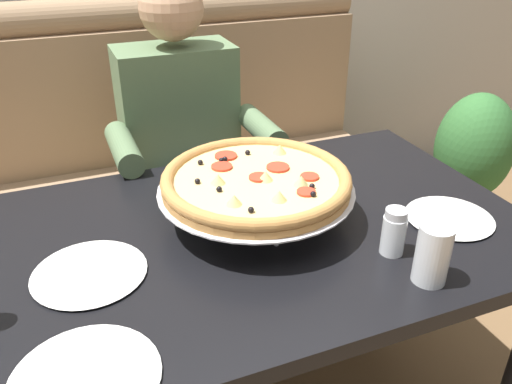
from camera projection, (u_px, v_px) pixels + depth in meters
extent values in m
cube|color=#937556|center=(185.00, 238.00, 2.16)|extent=(1.80, 0.60, 0.46)
cube|color=#937556|center=(155.00, 103.00, 2.26)|extent=(1.80, 0.18, 0.65)
cylinder|color=#937556|center=(146.00, 13.00, 2.08)|extent=(1.80, 0.14, 0.14)
cube|color=black|center=(254.00, 235.00, 1.30)|extent=(1.37, 0.85, 0.04)
cylinder|color=black|center=(20.00, 319.00, 1.57)|extent=(0.06, 0.06, 0.69)
cylinder|color=black|center=(370.00, 234.00, 1.97)|extent=(0.06, 0.06, 0.69)
cube|color=#2D3342|center=(199.00, 201.00, 1.81)|extent=(0.34, 0.40, 0.15)
cylinder|color=#2D3342|center=(197.00, 323.00, 1.72)|extent=(0.11, 0.11, 0.46)
cylinder|color=#2D3342|center=(253.00, 307.00, 1.78)|extent=(0.11, 0.11, 0.46)
cube|color=#56704C|center=(179.00, 124.00, 1.89)|extent=(0.40, 0.22, 0.56)
cylinder|color=#56704C|center=(124.00, 148.00, 1.62)|extent=(0.08, 0.28, 0.08)
cylinder|color=#56704C|center=(261.00, 128.00, 1.77)|extent=(0.08, 0.28, 0.08)
sphere|color=tan|center=(172.00, 8.00, 1.68)|extent=(0.21, 0.21, 0.21)
cylinder|color=silver|center=(277.00, 230.00, 1.21)|extent=(0.01, 0.01, 0.08)
cylinder|color=silver|center=(207.00, 201.00, 1.33)|extent=(0.01, 0.01, 0.08)
cylinder|color=silver|center=(285.00, 185.00, 1.40)|extent=(0.01, 0.01, 0.08)
torus|color=silver|center=(256.00, 191.00, 1.29)|extent=(0.27, 0.27, 0.01)
cylinder|color=silver|center=(256.00, 189.00, 1.29)|extent=(0.49, 0.49, 0.00)
cylinder|color=#B77F42|center=(256.00, 185.00, 1.29)|extent=(0.46, 0.46, 0.02)
torus|color=#B77F42|center=(256.00, 178.00, 1.28)|extent=(0.47, 0.47, 0.03)
cylinder|color=#E5C17A|center=(256.00, 180.00, 1.28)|extent=(0.40, 0.40, 0.01)
cylinder|color=red|center=(222.00, 167.00, 1.32)|extent=(0.05, 0.05, 0.01)
cylinder|color=red|center=(306.00, 192.00, 1.21)|extent=(0.04, 0.04, 0.01)
cylinder|color=red|center=(310.00, 177.00, 1.28)|extent=(0.05, 0.05, 0.01)
cylinder|color=red|center=(278.00, 167.00, 1.32)|extent=(0.06, 0.06, 0.01)
cylinder|color=red|center=(259.00, 177.00, 1.27)|extent=(0.05, 0.05, 0.01)
cylinder|color=red|center=(226.00, 156.00, 1.38)|extent=(0.06, 0.06, 0.01)
sphere|color=black|center=(313.00, 194.00, 1.19)|extent=(0.01, 0.01, 0.01)
sphere|color=black|center=(197.00, 181.00, 1.25)|extent=(0.01, 0.01, 0.01)
sphere|color=black|center=(200.00, 162.00, 1.34)|extent=(0.01, 0.01, 0.01)
sphere|color=black|center=(312.00, 186.00, 1.23)|extent=(0.01, 0.01, 0.01)
sphere|color=black|center=(225.00, 159.00, 1.36)|extent=(0.01, 0.01, 0.01)
sphere|color=black|center=(251.00, 210.00, 1.13)|extent=(0.01, 0.01, 0.01)
sphere|color=black|center=(248.00, 152.00, 1.39)|extent=(0.01, 0.01, 0.01)
sphere|color=black|center=(222.00, 160.00, 1.35)|extent=(0.01, 0.01, 0.01)
sphere|color=black|center=(219.00, 189.00, 1.21)|extent=(0.01, 0.01, 0.01)
cone|color=#CCC675|center=(266.00, 176.00, 1.26)|extent=(0.04, 0.04, 0.02)
cone|color=#CCC675|center=(218.00, 179.00, 1.25)|extent=(0.04, 0.04, 0.02)
cone|color=#CCC675|center=(234.00, 200.00, 1.16)|extent=(0.04, 0.04, 0.02)
cone|color=#CCC675|center=(279.00, 196.00, 1.17)|extent=(0.04, 0.04, 0.02)
cone|color=#CCC675|center=(301.00, 181.00, 1.24)|extent=(0.04, 0.04, 0.02)
cone|color=#CCC675|center=(280.00, 149.00, 1.40)|extent=(0.04, 0.04, 0.02)
cylinder|color=white|center=(393.00, 235.00, 1.18)|extent=(0.05, 0.05, 0.09)
cylinder|color=#A82D19|center=(392.00, 243.00, 1.19)|extent=(0.05, 0.05, 0.05)
cylinder|color=silver|center=(397.00, 214.00, 1.15)|extent=(0.05, 0.05, 0.02)
cylinder|color=white|center=(85.00, 379.00, 0.88)|extent=(0.18, 0.18, 0.01)
cone|color=white|center=(84.00, 375.00, 0.87)|extent=(0.26, 0.26, 0.01)
cylinder|color=white|center=(449.00, 218.00, 1.33)|extent=(0.15, 0.15, 0.01)
cone|color=white|center=(450.00, 215.00, 1.32)|extent=(0.22, 0.22, 0.01)
cylinder|color=white|center=(90.00, 273.00, 1.13)|extent=(0.17, 0.17, 0.01)
cone|color=white|center=(89.00, 270.00, 1.12)|extent=(0.25, 0.25, 0.01)
cylinder|color=silver|center=(433.00, 254.00, 1.08)|extent=(0.07, 0.07, 0.13)
cylinder|color=#4C2814|center=(431.00, 262.00, 1.09)|extent=(0.06, 0.06, 0.09)
cylinder|color=brown|center=(461.00, 208.00, 2.61)|extent=(0.24, 0.24, 0.22)
ellipsoid|color=#336B33|center=(474.00, 147.00, 2.45)|extent=(0.36, 0.36, 0.52)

